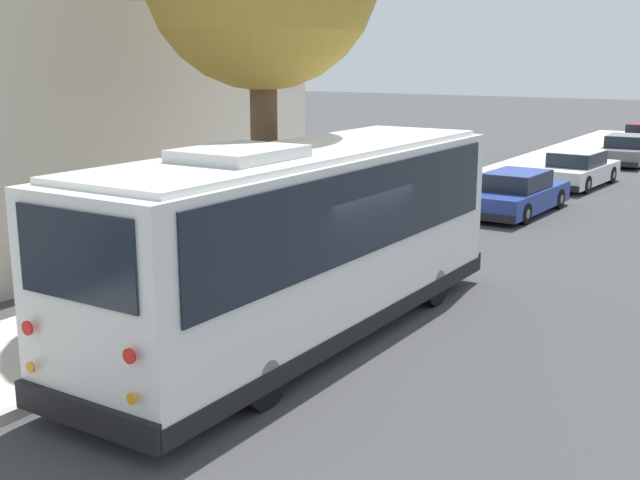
# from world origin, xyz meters

# --- Properties ---
(ground_plane) EXTENTS (160.00, 160.00, 0.00)m
(ground_plane) POSITION_xyz_m (0.00, 0.00, 0.00)
(ground_plane) COLOR #3D3D3F
(sidewalk_slab) EXTENTS (80.00, 3.06, 0.15)m
(sidewalk_slab) POSITION_xyz_m (0.00, 3.39, 0.07)
(sidewalk_slab) COLOR beige
(sidewalk_slab) RESTS_ON ground
(curb_strip) EXTENTS (80.00, 0.14, 0.15)m
(curb_strip) POSITION_xyz_m (0.00, 1.79, 0.07)
(curb_strip) COLOR #AAA69D
(curb_strip) RESTS_ON ground
(shuttle_bus) EXTENTS (9.54, 2.62, 3.31)m
(shuttle_bus) POSITION_xyz_m (-0.12, 0.29, 1.76)
(shuttle_bus) COLOR white
(shuttle_bus) RESTS_ON ground
(parked_sedan_blue) EXTENTS (4.74, 1.92, 1.26)m
(parked_sedan_blue) POSITION_xyz_m (12.21, 0.83, 0.58)
(parked_sedan_blue) COLOR navy
(parked_sedan_blue) RESTS_ON ground
(parked_sedan_white) EXTENTS (4.72, 2.06, 1.27)m
(parked_sedan_white) POSITION_xyz_m (18.29, 0.66, 0.59)
(parked_sedan_white) COLOR silver
(parked_sedan_white) RESTS_ON ground
(parked_sedan_gray) EXTENTS (4.45, 1.96, 1.28)m
(parked_sedan_gray) POSITION_xyz_m (25.46, 0.49, 0.59)
(parked_sedan_gray) COLOR slate
(parked_sedan_gray) RESTS_ON ground
(sign_post_far) EXTENTS (0.06, 0.22, 1.40)m
(sign_post_far) POSITION_xyz_m (-3.48, 2.23, 0.87)
(sign_post_far) COLOR gray
(sign_post_far) RESTS_ON sidewalk_slab
(fire_hydrant) EXTENTS (0.22, 0.22, 0.81)m
(fire_hydrant) POSITION_xyz_m (6.94, 2.28, 0.55)
(fire_hydrant) COLOR gold
(fire_hydrant) RESTS_ON sidewalk_slab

